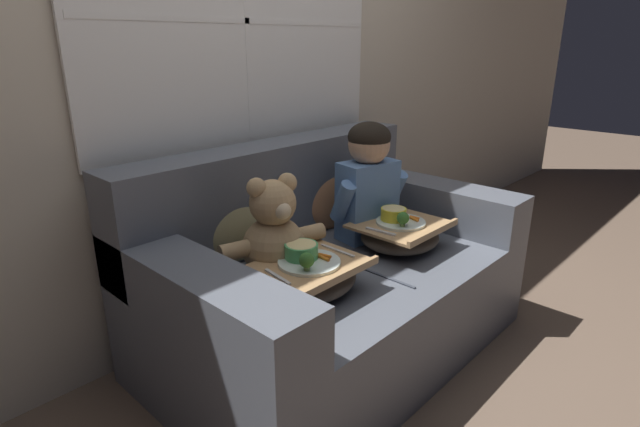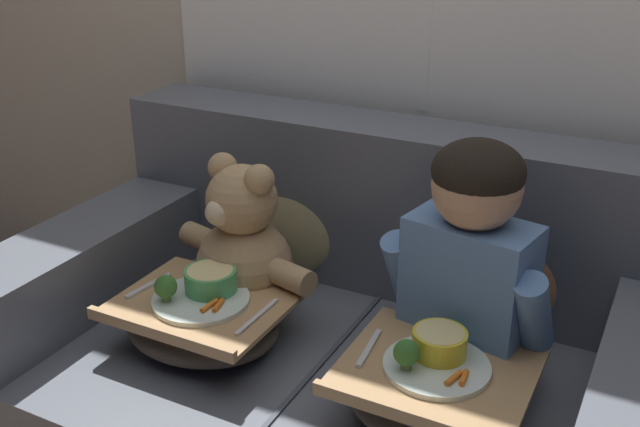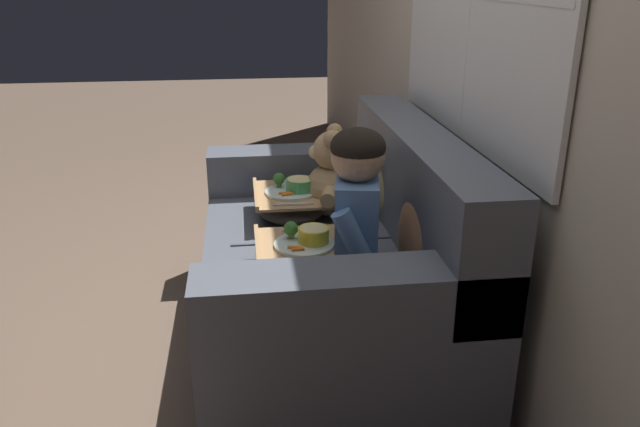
{
  "view_description": "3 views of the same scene",
  "coord_description": "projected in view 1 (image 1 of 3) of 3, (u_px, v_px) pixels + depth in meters",
  "views": [
    {
      "loc": [
        -1.47,
        -1.28,
        1.32
      ],
      "look_at": [
        -0.13,
        -0.02,
        0.68
      ],
      "focal_mm": 28.0,
      "sensor_mm": 36.0,
      "label": 1
    },
    {
      "loc": [
        0.66,
        -1.35,
        1.44
      ],
      "look_at": [
        -0.11,
        0.14,
        0.71
      ],
      "focal_mm": 42.0,
      "sensor_mm": 36.0,
      "label": 2
    },
    {
      "loc": [
        2.34,
        -0.32,
        1.48
      ],
      "look_at": [
        0.07,
        -0.03,
        0.59
      ],
      "focal_mm": 35.0,
      "sensor_mm": 36.0,
      "label": 3
    }
  ],
  "objects": [
    {
      "name": "throw_pillow_behind_teddy",
      "position": [
        235.0,
        220.0,
        2.07
      ],
      "size": [
        0.34,
        0.17,
        0.36
      ],
      "color": "tan",
      "rests_on": "couch"
    },
    {
      "name": "teddy_bear",
      "position": [
        274.0,
        236.0,
        1.91
      ],
      "size": [
        0.45,
        0.32,
        0.41
      ],
      "color": "tan",
      "rests_on": "couch"
    },
    {
      "name": "couch",
      "position": [
        326.0,
        278.0,
        2.21
      ],
      "size": [
        1.6,
        1.0,
        0.88
      ],
      "color": "#565B66",
      "rests_on": "ground_plane"
    },
    {
      "name": "ground_plane",
      "position": [
        336.0,
        346.0,
        2.27
      ],
      "size": [
        14.0,
        14.0,
        0.0
      ],
      "primitive_type": "plane",
      "color": "brown"
    },
    {
      "name": "lap_tray_child",
      "position": [
        400.0,
        234.0,
        2.23
      ],
      "size": [
        0.38,
        0.35,
        0.19
      ],
      "color": "#473D33",
      "rests_on": "child_figure"
    },
    {
      "name": "lap_tray_teddy",
      "position": [
        309.0,
        275.0,
        1.83
      ],
      "size": [
        0.4,
        0.33,
        0.19
      ],
      "color": "#473D33",
      "rests_on": "teddy_bear"
    },
    {
      "name": "wall_back_with_window",
      "position": [
        241.0,
        44.0,
        2.22
      ],
      "size": [
        8.0,
        0.08,
        2.6
      ],
      "color": "beige",
      "rests_on": "ground_plane"
    },
    {
      "name": "throw_pillow_behind_child",
      "position": [
        329.0,
        191.0,
        2.47
      ],
      "size": [
        0.37,
        0.18,
        0.39
      ],
      "color": "#B2754C",
      "rests_on": "couch"
    },
    {
      "name": "child_figure",
      "position": [
        368.0,
        176.0,
        2.28
      ],
      "size": [
        0.4,
        0.22,
        0.55
      ],
      "color": "#5B84BC",
      "rests_on": "couch"
    }
  ]
}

